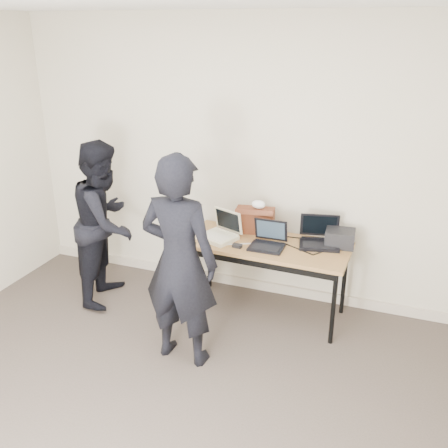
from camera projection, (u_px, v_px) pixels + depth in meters
The scene contains 13 objects.
room at pixel (109, 255), 2.85m from camera, with size 4.60×4.60×2.80m.
desk at pixel (266, 250), 4.56m from camera, with size 1.52×0.70×0.72m.
laptop_beige at pixel (220, 233), 4.63m from camera, with size 0.40×0.40×0.26m.
laptop_center at pixel (268, 241), 4.46m from camera, with size 0.30×0.29×0.23m.
laptop_right at pixel (319, 238), 4.51m from camera, with size 0.41×0.40×0.26m.
leather_satchel at pixel (255, 220), 4.74m from camera, with size 0.38×0.23×0.25m.
tissue at pixel (259, 204), 4.68m from camera, with size 0.13×0.10×0.08m, color white.
equipment_box at pixel (340, 238), 4.47m from camera, with size 0.26×0.22×0.15m, color black.
power_brick at pixel (237, 246), 4.45m from camera, with size 0.08×0.05×0.03m, color black.
cables at pixel (271, 244), 4.52m from camera, with size 1.16×0.42×0.01m.
person_typist at pixel (179, 262), 3.85m from camera, with size 0.63×0.42×1.74m, color black.
person_observer at pixel (105, 222), 4.81m from camera, with size 0.78×0.61×1.60m, color black.
baseboard at pixel (236, 281), 5.28m from camera, with size 4.50×0.03×0.10m, color #BAAD9A.
Camera 1 is at (1.52, -2.19, 2.57)m, focal length 40.00 mm.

